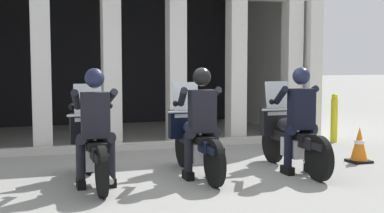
# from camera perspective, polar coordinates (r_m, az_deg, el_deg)

# --- Properties ---
(ground_plane) EXTENTS (80.00, 80.00, 0.00)m
(ground_plane) POSITION_cam_1_polar(r_m,az_deg,el_deg) (10.62, -4.80, -4.07)
(ground_plane) COLOR gray
(station_building) EXTENTS (7.67, 4.38, 3.55)m
(station_building) POSITION_cam_1_polar(r_m,az_deg,el_deg) (12.45, -7.44, 7.15)
(station_building) COLOR black
(station_building) RESTS_ON ground
(kerb_strip) EXTENTS (7.17, 0.24, 0.12)m
(kerb_strip) POSITION_cam_1_polar(r_m,az_deg,el_deg) (10.05, -4.53, -4.25)
(kerb_strip) COLOR #B7B5AD
(kerb_strip) RESTS_ON ground
(motorcycle_left) EXTENTS (0.62, 2.04, 1.35)m
(motorcycle_left) POSITION_cam_1_polar(r_m,az_deg,el_deg) (7.33, -10.78, -4.33)
(motorcycle_left) COLOR black
(motorcycle_left) RESTS_ON ground
(police_officer_left) EXTENTS (0.63, 0.61, 1.58)m
(police_officer_left) POSITION_cam_1_polar(r_m,az_deg,el_deg) (6.99, -10.55, -1.16)
(police_officer_left) COLOR black
(police_officer_left) RESTS_ON ground
(motorcycle_center) EXTENTS (0.62, 2.04, 1.35)m
(motorcycle_center) POSITION_cam_1_polar(r_m,az_deg,el_deg) (7.71, 0.34, -3.77)
(motorcycle_center) COLOR black
(motorcycle_center) RESTS_ON ground
(police_officer_center) EXTENTS (0.63, 0.61, 1.58)m
(police_officer_center) POSITION_cam_1_polar(r_m,az_deg,el_deg) (7.38, 1.03, -0.74)
(police_officer_center) COLOR black
(police_officer_center) RESTS_ON ground
(motorcycle_right) EXTENTS (0.62, 2.04, 1.35)m
(motorcycle_right) POSITION_cam_1_polar(r_m,az_deg,el_deg) (8.18, 10.69, -3.34)
(motorcycle_right) COLOR black
(motorcycle_right) RESTS_ON ground
(police_officer_right) EXTENTS (0.63, 0.61, 1.58)m
(police_officer_right) POSITION_cam_1_polar(r_m,az_deg,el_deg) (7.88, 11.73, -0.47)
(police_officer_right) COLOR black
(police_officer_right) RESTS_ON ground
(traffic_cone_flank) EXTENTS (0.34, 0.34, 0.59)m
(traffic_cone_flank) POSITION_cam_1_polar(r_m,az_deg,el_deg) (9.07, 17.81, -4.03)
(traffic_cone_flank) COLOR black
(traffic_cone_flank) RESTS_ON ground
(bollard_kerbside) EXTENTS (0.14, 0.14, 1.01)m
(bollard_kerbside) POSITION_cam_1_polar(r_m,az_deg,el_deg) (11.12, 15.27, -1.22)
(bollard_kerbside) COLOR yellow
(bollard_kerbside) RESTS_ON ground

